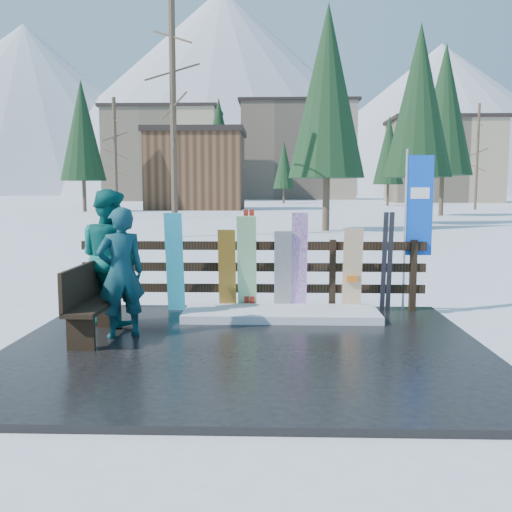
{
  "coord_description": "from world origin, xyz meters",
  "views": [
    {
      "loc": [
        0.34,
        -6.99,
        2.02
      ],
      "look_at": [
        0.09,
        1.0,
        1.1
      ],
      "focal_mm": 40.0,
      "sensor_mm": 36.0,
      "label": 1
    }
  ],
  "objects_px": {
    "snowboard_0": "(175,263)",
    "snowboard_4": "(283,272)",
    "snowboard_1": "(247,264)",
    "bench": "(90,300)",
    "snowboard_3": "(299,263)",
    "snowboard_2": "(227,271)",
    "rental_flag": "(416,212)",
    "snowboard_5": "(352,271)",
    "person_front": "(121,273)",
    "person_back": "(109,257)"
  },
  "relations": [
    {
      "from": "bench",
      "to": "snowboard_4",
      "type": "distance_m",
      "value": 3.06
    },
    {
      "from": "snowboard_1",
      "to": "snowboard_3",
      "type": "bearing_deg",
      "value": 0.0
    },
    {
      "from": "snowboard_5",
      "to": "rental_flag",
      "type": "xyz_separation_m",
      "value": [
        1.04,
        0.27,
        0.93
      ]
    },
    {
      "from": "snowboard_3",
      "to": "snowboard_1",
      "type": "bearing_deg",
      "value": 180.0
    },
    {
      "from": "snowboard_4",
      "to": "snowboard_1",
      "type": "bearing_deg",
      "value": -180.0
    },
    {
      "from": "snowboard_0",
      "to": "snowboard_4",
      "type": "distance_m",
      "value": 1.73
    },
    {
      "from": "snowboard_5",
      "to": "person_front",
      "type": "height_order",
      "value": "person_front"
    },
    {
      "from": "snowboard_0",
      "to": "rental_flag",
      "type": "relative_size",
      "value": 0.62
    },
    {
      "from": "snowboard_5",
      "to": "rental_flag",
      "type": "bearing_deg",
      "value": 14.56
    },
    {
      "from": "bench",
      "to": "rental_flag",
      "type": "height_order",
      "value": "rental_flag"
    },
    {
      "from": "bench",
      "to": "rental_flag",
      "type": "distance_m",
      "value": 5.2
    },
    {
      "from": "rental_flag",
      "to": "person_back",
      "type": "height_order",
      "value": "rental_flag"
    },
    {
      "from": "snowboard_4",
      "to": "bench",
      "type": "bearing_deg",
      "value": -146.93
    },
    {
      "from": "snowboard_2",
      "to": "rental_flag",
      "type": "bearing_deg",
      "value": 5.09
    },
    {
      "from": "bench",
      "to": "person_front",
      "type": "bearing_deg",
      "value": 11.63
    },
    {
      "from": "snowboard_1",
      "to": "bench",
      "type": "bearing_deg",
      "value": -140.0
    },
    {
      "from": "snowboard_5",
      "to": "person_front",
      "type": "xyz_separation_m",
      "value": [
        -3.26,
        -1.59,
        0.19
      ]
    },
    {
      "from": "bench",
      "to": "person_back",
      "type": "distance_m",
      "value": 0.96
    },
    {
      "from": "person_back",
      "to": "snowboard_0",
      "type": "bearing_deg",
      "value": -100.06
    },
    {
      "from": "bench",
      "to": "snowboard_2",
      "type": "distance_m",
      "value": 2.37
    },
    {
      "from": "snowboard_5",
      "to": "snowboard_3",
      "type": "bearing_deg",
      "value": 180.0
    },
    {
      "from": "person_front",
      "to": "bench",
      "type": "bearing_deg",
      "value": -17.39
    },
    {
      "from": "snowboard_2",
      "to": "snowboard_4",
      "type": "distance_m",
      "value": 0.89
    },
    {
      "from": "snowboard_0",
      "to": "snowboard_2",
      "type": "height_order",
      "value": "snowboard_0"
    },
    {
      "from": "snowboard_4",
      "to": "person_back",
      "type": "distance_m",
      "value": 2.69
    },
    {
      "from": "snowboard_3",
      "to": "snowboard_4",
      "type": "bearing_deg",
      "value": 180.0
    },
    {
      "from": "snowboard_4",
      "to": "snowboard_5",
      "type": "distance_m",
      "value": 1.1
    },
    {
      "from": "snowboard_1",
      "to": "snowboard_4",
      "type": "distance_m",
      "value": 0.59
    },
    {
      "from": "snowboard_3",
      "to": "person_back",
      "type": "relative_size",
      "value": 0.83
    },
    {
      "from": "snowboard_0",
      "to": "person_back",
      "type": "height_order",
      "value": "person_back"
    },
    {
      "from": "rental_flag",
      "to": "person_back",
      "type": "bearing_deg",
      "value": -166.72
    },
    {
      "from": "bench",
      "to": "snowboard_5",
      "type": "distance_m",
      "value": 4.03
    },
    {
      "from": "bench",
      "to": "snowboard_5",
      "type": "bearing_deg",
      "value": 24.51
    },
    {
      "from": "bench",
      "to": "snowboard_0",
      "type": "bearing_deg",
      "value": 63.38
    },
    {
      "from": "snowboard_4",
      "to": "snowboard_5",
      "type": "bearing_deg",
      "value": -0.0
    },
    {
      "from": "snowboard_5",
      "to": "person_back",
      "type": "distance_m",
      "value": 3.74
    },
    {
      "from": "snowboard_0",
      "to": "snowboard_4",
      "type": "height_order",
      "value": "snowboard_0"
    },
    {
      "from": "snowboard_0",
      "to": "snowboard_4",
      "type": "relative_size",
      "value": 1.21
    },
    {
      "from": "person_front",
      "to": "person_back",
      "type": "xyz_separation_m",
      "value": [
        -0.37,
        0.76,
        0.12
      ]
    },
    {
      "from": "bench",
      "to": "snowboard_0",
      "type": "relative_size",
      "value": 0.93
    },
    {
      "from": "snowboard_5",
      "to": "person_front",
      "type": "bearing_deg",
      "value": -154.05
    },
    {
      "from": "snowboard_3",
      "to": "snowboard_5",
      "type": "distance_m",
      "value": 0.85
    },
    {
      "from": "snowboard_4",
      "to": "snowboard_2",
      "type": "bearing_deg",
      "value": -180.0
    },
    {
      "from": "person_front",
      "to": "snowboard_1",
      "type": "bearing_deg",
      "value": -164.06
    },
    {
      "from": "snowboard_4",
      "to": "person_front",
      "type": "height_order",
      "value": "person_front"
    },
    {
      "from": "rental_flag",
      "to": "person_front",
      "type": "distance_m",
      "value": 4.75
    },
    {
      "from": "snowboard_0",
      "to": "person_front",
      "type": "relative_size",
      "value": 0.93
    },
    {
      "from": "snowboard_1",
      "to": "rental_flag",
      "type": "height_order",
      "value": "rental_flag"
    },
    {
      "from": "snowboard_1",
      "to": "person_back",
      "type": "height_order",
      "value": "person_back"
    },
    {
      "from": "bench",
      "to": "snowboard_3",
      "type": "distance_m",
      "value": 3.29
    }
  ]
}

